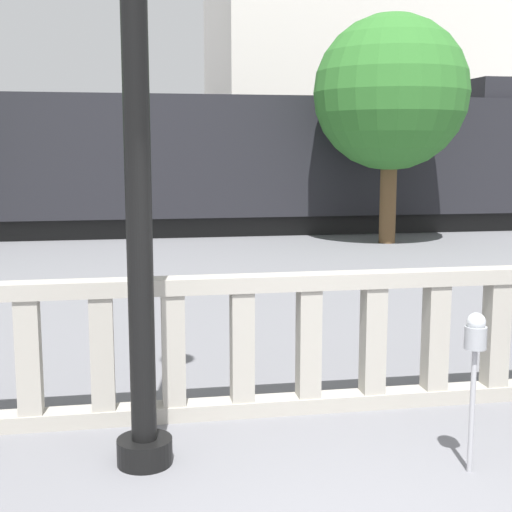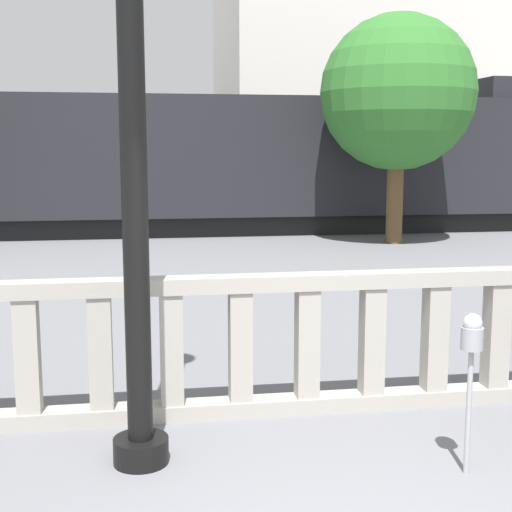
{
  "view_description": "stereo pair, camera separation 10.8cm",
  "coord_description": "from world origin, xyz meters",
  "views": [
    {
      "loc": [
        -1.26,
        -3.46,
        2.4
      ],
      "look_at": [
        -0.0,
        3.67,
        1.3
      ],
      "focal_mm": 50.0,
      "sensor_mm": 36.0,
      "label": 1
    },
    {
      "loc": [
        -1.15,
        -3.47,
        2.4
      ],
      "look_at": [
        -0.0,
        3.67,
        1.3
      ],
      "focal_mm": 50.0,
      "sensor_mm": 36.0,
      "label": 2
    }
  ],
  "objects": [
    {
      "name": "lamppost",
      "position": [
        -1.2,
        1.79,
        2.87
      ],
      "size": [
        0.43,
        0.43,
        5.43
      ],
      "color": "black",
      "rests_on": "ground"
    },
    {
      "name": "train_far",
      "position": [
        2.83,
        28.57,
        1.95
      ],
      "size": [
        28.26,
        2.82,
        4.33
      ],
      "color": "black",
      "rests_on": "ground"
    },
    {
      "name": "building_block",
      "position": [
        8.59,
        28.66,
        6.93
      ],
      "size": [
        12.01,
        9.92,
        13.86
      ],
      "color": "beige",
      "rests_on": "ground"
    },
    {
      "name": "tree_right",
      "position": [
        5.17,
        13.77,
        3.74
      ],
      "size": [
        3.84,
        3.84,
        5.68
      ],
      "color": "brown",
      "rests_on": "ground"
    },
    {
      "name": "train_near",
      "position": [
        -3.17,
        16.82,
        1.98
      ],
      "size": [
        29.94,
        2.84,
        4.39
      ],
      "color": "black",
      "rests_on": "ground"
    },
    {
      "name": "parking_meter",
      "position": [
        1.19,
        1.23,
        0.97
      ],
      "size": [
        0.16,
        0.16,
        1.22
      ],
      "color": "#99999E",
      "rests_on": "ground"
    },
    {
      "name": "balustrade",
      "position": [
        -0.0,
        2.67,
        0.64
      ],
      "size": [
        13.93,
        0.24,
        1.28
      ],
      "color": "#9E998E",
      "rests_on": "ground"
    }
  ]
}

